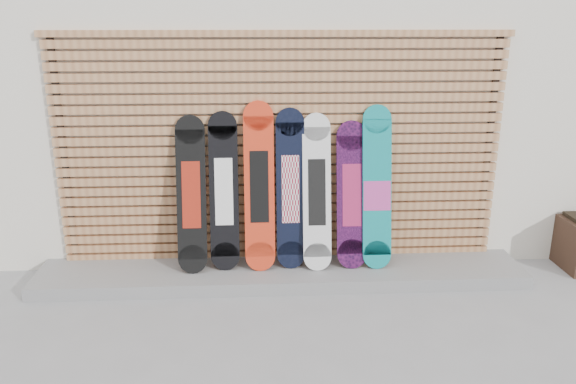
% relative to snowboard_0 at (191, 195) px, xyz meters
% --- Properties ---
extents(ground, '(80.00, 80.00, 0.00)m').
position_rel_snowboard_0_xyz_m(ground, '(0.98, -0.76, -0.83)').
color(ground, gray).
rests_on(ground, ground).
extents(building, '(12.00, 5.00, 3.60)m').
position_rel_snowboard_0_xyz_m(building, '(1.48, 2.74, 0.97)').
color(building, silver).
rests_on(building, ground).
extents(concrete_step, '(4.60, 0.70, 0.12)m').
position_rel_snowboard_0_xyz_m(concrete_step, '(0.83, -0.08, -0.77)').
color(concrete_step, slate).
rests_on(concrete_step, ground).
extents(slat_wall, '(4.26, 0.08, 2.29)m').
position_rel_snowboard_0_xyz_m(slat_wall, '(0.83, 0.21, 0.37)').
color(slat_wall, '#A76E45').
rests_on(slat_wall, ground).
extents(snowboard_0, '(0.27, 0.37, 1.43)m').
position_rel_snowboard_0_xyz_m(snowboard_0, '(0.00, 0.00, 0.00)').
color(snowboard_0, black).
rests_on(snowboard_0, concrete_step).
extents(snowboard_1, '(0.27, 0.31, 1.47)m').
position_rel_snowboard_0_xyz_m(snowboard_1, '(0.30, 0.03, 0.02)').
color(snowboard_1, black).
rests_on(snowboard_1, concrete_step).
extents(snowboard_2, '(0.28, 0.34, 1.56)m').
position_rel_snowboard_0_xyz_m(snowboard_2, '(0.63, 0.01, 0.06)').
color(snowboard_2, red).
rests_on(snowboard_2, concrete_step).
extents(snowboard_3, '(0.27, 0.30, 1.49)m').
position_rel_snowboard_0_xyz_m(snowboard_3, '(0.92, 0.03, 0.03)').
color(snowboard_3, black).
rests_on(snowboard_3, concrete_step).
extents(snowboard_4, '(0.26, 0.37, 1.44)m').
position_rel_snowboard_0_xyz_m(snowboard_4, '(1.16, 0.00, 0.00)').
color(snowboard_4, silver).
rests_on(snowboard_4, concrete_step).
extents(snowboard_5, '(0.29, 0.34, 1.37)m').
position_rel_snowboard_0_xyz_m(snowboard_5, '(1.50, 0.02, -0.03)').
color(snowboard_5, black).
rests_on(snowboard_5, concrete_step).
extents(snowboard_6, '(0.27, 0.36, 1.51)m').
position_rel_snowboard_0_xyz_m(snowboard_6, '(1.73, 0.00, 0.03)').
color(snowboard_6, '#0D8083').
rests_on(snowboard_6, concrete_step).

